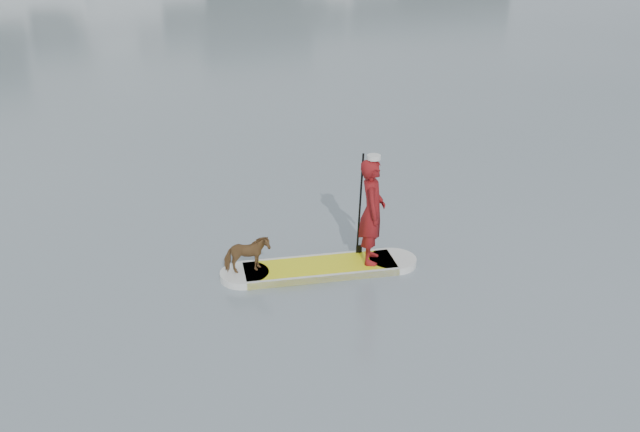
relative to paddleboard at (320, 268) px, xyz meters
name	(u,v)px	position (x,y,z in m)	size (l,w,h in m)	color
ground	(342,204)	(1.66, 2.47, -0.06)	(140.00, 140.00, 0.00)	slate
paddleboard	(320,268)	(0.00, 0.00, 0.00)	(3.23, 1.39, 0.12)	yellow
paddler	(372,211)	(0.84, -0.20, 0.95)	(0.65, 0.43, 1.78)	maroon
white_cap	(374,157)	(0.84, -0.20, 1.87)	(0.22, 0.22, 0.07)	silver
dog	(247,255)	(-1.16, 0.28, 0.36)	(0.33, 0.72, 0.61)	brown
paddle	(360,216)	(0.80, 0.13, 0.74)	(0.10, 0.30, 2.00)	black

